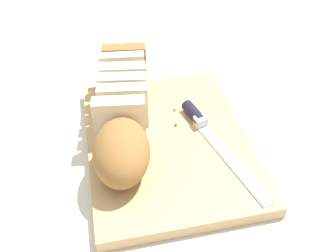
{
  "coord_description": "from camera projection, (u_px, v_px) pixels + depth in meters",
  "views": [
    {
      "loc": [
        -0.51,
        0.09,
        0.5
      ],
      "look_at": [
        0.0,
        0.0,
        0.05
      ],
      "focal_mm": 40.75,
      "sensor_mm": 36.0,
      "label": 1
    }
  ],
  "objects": [
    {
      "name": "ground_plane",
      "position": [
        168.0,
        148.0,
        0.72
      ],
      "size": [
        3.0,
        3.0,
        0.0
      ],
      "primitive_type": "plane",
      "color": "silver"
    },
    {
      "name": "cutting_board",
      "position": [
        168.0,
        143.0,
        0.72
      ],
      "size": [
        0.4,
        0.31,
        0.02
      ],
      "primitive_type": "cube",
      "rotation": [
        0.0,
        0.0,
        0.04
      ],
      "color": "tan",
      "rests_on": "ground_plane"
    },
    {
      "name": "bread_loaf",
      "position": [
        122.0,
        116.0,
        0.69
      ],
      "size": [
        0.36,
        0.13,
        0.09
      ],
      "rotation": [
        0.0,
        0.0,
        -0.11
      ],
      "color": "#996633",
      "rests_on": "cutting_board"
    },
    {
      "name": "bread_knife",
      "position": [
        203.0,
        125.0,
        0.72
      ],
      "size": [
        0.27,
        0.1,
        0.02
      ],
      "rotation": [
        0.0,
        0.0,
        3.42
      ],
      "color": "silver",
      "rests_on": "cutting_board"
    },
    {
      "name": "crumb_near_knife",
      "position": [
        192.0,
        113.0,
        0.76
      ],
      "size": [
        0.01,
        0.01,
        0.01
      ],
      "primitive_type": "sphere",
      "color": "#996633",
      "rests_on": "cutting_board"
    },
    {
      "name": "crumb_near_loaf",
      "position": [
        174.0,
        110.0,
        0.77
      ],
      "size": [
        0.01,
        0.01,
        0.01
      ],
      "primitive_type": "sphere",
      "color": "#996633",
      "rests_on": "cutting_board"
    },
    {
      "name": "crumb_stray_left",
      "position": [
        139.0,
        138.0,
        0.7
      ],
      "size": [
        0.01,
        0.01,
        0.01
      ],
      "primitive_type": "sphere",
      "color": "#996633",
      "rests_on": "cutting_board"
    },
    {
      "name": "crumb_stray_right",
      "position": [
        176.0,
        125.0,
        0.73
      ],
      "size": [
        0.01,
        0.01,
        0.01
      ],
      "primitive_type": "sphere",
      "color": "#996633",
      "rests_on": "cutting_board"
    }
  ]
}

